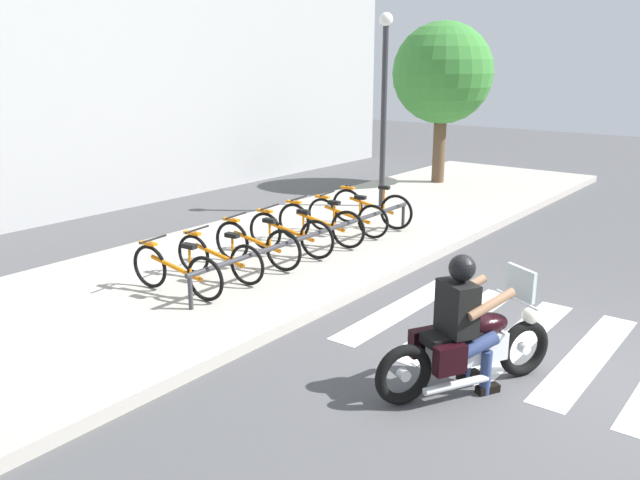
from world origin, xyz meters
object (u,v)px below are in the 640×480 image
at_px(bicycle_5, 347,216).
at_px(bicycle_6, 371,208).
at_px(bicycle_0, 176,270).
at_px(bicycle_1, 219,257).
at_px(bicycle_2, 257,244).
at_px(bike_rack, 317,235).
at_px(bicycle_3, 290,234).
at_px(bicycle_4, 320,224).
at_px(motorcycle, 468,347).
at_px(street_lamp, 384,94).
at_px(tree_near_rack, 443,74).
at_px(rider, 464,314).

bearing_deg(bicycle_5, bicycle_6, -0.08).
bearing_deg(bicycle_0, bicycle_6, -0.01).
height_order(bicycle_1, bicycle_2, bicycle_2).
xyz_separation_m(bicycle_2, bike_rack, (0.78, -0.55, 0.07)).
relative_size(bicycle_2, bicycle_6, 0.95).
bearing_deg(bike_rack, bicycle_2, 144.75).
height_order(bicycle_3, bicycle_4, bicycle_4).
xyz_separation_m(bicycle_1, bicycle_6, (3.92, -0.00, 0.03)).
bearing_deg(motorcycle, bicycle_0, 93.37).
distance_m(bicycle_2, bicycle_3, 0.78).
distance_m(street_lamp, tree_near_rack, 3.34).
distance_m(bicycle_2, bike_rack, 0.96).
height_order(bicycle_2, bike_rack, bicycle_2).
distance_m(motorcycle, tree_near_rack, 11.05).
relative_size(rider, bicycle_3, 0.88).
bearing_deg(bicycle_3, bicycle_1, 179.96).
distance_m(motorcycle, bicycle_0, 4.11).
xyz_separation_m(motorcycle, bicycle_0, (-0.24, 4.10, 0.04)).
distance_m(rider, bicycle_6, 6.09).
bearing_deg(bike_rack, bicycle_6, 13.26).
xyz_separation_m(bicycle_5, bicycle_6, (0.78, -0.00, 0.02)).
height_order(bicycle_3, bicycle_5, bicycle_3).
bearing_deg(motorcycle, bike_rack, 59.29).
distance_m(bicycle_0, bicycle_5, 3.92).
height_order(bicycle_0, bicycle_3, bicycle_3).
bearing_deg(bicycle_3, bicycle_6, -0.01).
distance_m(rider, bicycle_2, 4.31).
xyz_separation_m(bicycle_6, tree_near_rack, (4.93, 1.21, 2.34)).
distance_m(bicycle_0, bicycle_6, 4.70).
relative_size(bicycle_0, bicycle_4, 0.93).
relative_size(bicycle_3, street_lamp, 0.40).
xyz_separation_m(bicycle_0, bicycle_3, (2.35, -0.00, 0.01)).
bearing_deg(bicycle_1, bicycle_3, -0.04).
bearing_deg(bicycle_4, tree_near_rack, 10.51).
height_order(bicycle_4, bike_rack, bicycle_4).
bearing_deg(bike_rack, bicycle_3, 90.05).
bearing_deg(tree_near_rack, street_lamp, -173.09).
relative_size(bicycle_3, bicycle_5, 0.99).
xyz_separation_m(motorcycle, rider, (-0.07, 0.04, 0.36)).
height_order(bicycle_0, bicycle_5, same).
xyz_separation_m(rider, bicycle_2, (1.39, 4.06, -0.31)).
height_order(rider, street_lamp, street_lamp).
bearing_deg(bicycle_4, rider, -126.06).
distance_m(bicycle_1, bicycle_3, 1.57).
relative_size(motorcycle, bicycle_5, 1.14).
height_order(motorcycle, bicycle_5, motorcycle).
distance_m(motorcycle, street_lamp, 8.09).
bearing_deg(street_lamp, tree_near_rack, 6.91).
distance_m(rider, bicycle_3, 4.62).
bearing_deg(bike_rack, bicycle_5, 19.51).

